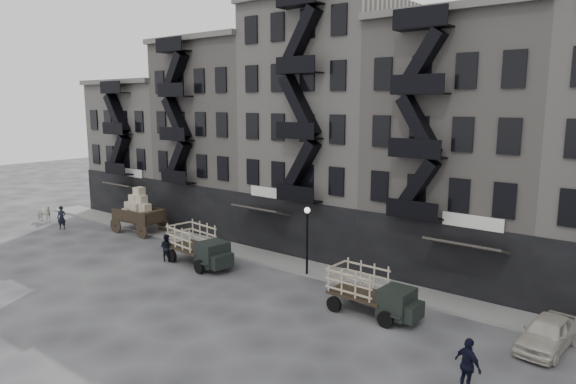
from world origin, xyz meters
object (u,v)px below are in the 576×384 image
Objects in this scene: stake_truck_west at (199,243)px; policeman at (468,365)px; pedestrian_west at (62,218)px; pedestrian_mid at (166,248)px; horse at (43,214)px; stake_truck_east at (372,289)px; car_east at (547,333)px; wagon at (138,207)px.

stake_truck_west reaches higher than policeman.
pedestrian_west reaches higher than pedestrian_mid.
pedestrian_mid reaches higher than horse.
stake_truck_west is 1.12× the size of stake_truck_east.
pedestrian_mid is (-2.34, -0.78, -0.54)m from stake_truck_west.
policeman is (34.92, -3.14, 0.05)m from pedestrian_west.
stake_truck_east is at bearing -6.43° from policeman.
car_east is (40.21, 2.00, -0.04)m from horse.
stake_truck_east is 7.85m from car_east.
pedestrian_west is at bearing -169.70° from stake_truck_west.
horse is 3.80m from pedestrian_west.
pedestrian_west is (3.78, -0.30, 0.24)m from horse.
wagon reaches higher than pedestrian_mid.
policeman reaches higher than car_east.
stake_truck_east reaches higher than car_east.
wagon is 23.06m from stake_truck_east.
stake_truck_east is 15.02m from pedestrian_mid.
pedestrian_mid is at bearing -168.73° from car_east.
pedestrian_west is at bearing -171.05° from car_east.
pedestrian_mid is (7.91, -3.41, -1.17)m from wagon.
pedestrian_mid is at bearing -175.81° from stake_truck_east.
stake_truck_west is 16.13m from pedestrian_west.
wagon is 8.69m from pedestrian_mid.
wagon is 29.80m from policeman.
wagon is at bearing -38.72° from pedestrian_mid.
policeman is at bearing -17.44° from wagon.
horse is at bearing -171.06° from stake_truck_west.
pedestrian_mid is 21.38m from policeman.
pedestrian_west reaches higher than horse.
stake_truck_east reaches higher than horse.
horse is 0.39× the size of wagon.
wagon is 2.18× the size of policeman.
wagon reaches higher than car_east.
pedestrian_west is 0.95× the size of policeman.
policeman reaches higher than pedestrian_west.
stake_truck_west is 1.28× the size of car_east.
car_east is at bearing 170.53° from pedestrian_mid.
stake_truck_west reaches higher than stake_truck_east.
car_east is (20.32, 1.57, -0.75)m from stake_truck_west.
stake_truck_east is at bearing -107.62° from horse.
stake_truck_east reaches higher than pedestrian_mid.
horse is 38.86m from policeman.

